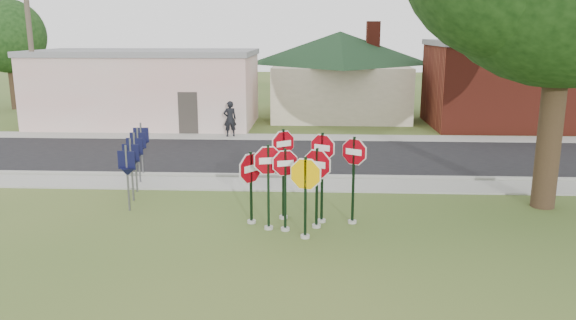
{
  "coord_description": "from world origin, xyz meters",
  "views": [
    {
      "loc": [
        0.52,
        -13.27,
        5.27
      ],
      "look_at": [
        -0.23,
        2.0,
        1.72
      ],
      "focal_mm": 35.0,
      "sensor_mm": 36.0,
      "label": 1
    }
  ],
  "objects_px": {
    "pedestrian": "(230,119)",
    "utility_pole_near": "(30,36)",
    "stop_sign_yellow": "(305,187)",
    "stop_sign_center": "(285,180)",
    "stop_sign_left": "(268,175)"
  },
  "relations": [
    {
      "from": "stop_sign_center",
      "to": "pedestrian",
      "type": "xyz_separation_m",
      "value": [
        -3.48,
        13.29,
        -0.46
      ]
    },
    {
      "from": "stop_sign_yellow",
      "to": "pedestrian",
      "type": "distance_m",
      "value": 14.4
    },
    {
      "from": "stop_sign_center",
      "to": "pedestrian",
      "type": "distance_m",
      "value": 13.74
    },
    {
      "from": "stop_sign_yellow",
      "to": "pedestrian",
      "type": "xyz_separation_m",
      "value": [
        -4.03,
        13.82,
        -0.43
      ]
    },
    {
      "from": "stop_sign_left",
      "to": "pedestrian",
      "type": "xyz_separation_m",
      "value": [
        -3.03,
        13.2,
        -0.56
      ]
    },
    {
      "from": "utility_pole_near",
      "to": "stop_sign_left",
      "type": "bearing_deg",
      "value": -46.68
    },
    {
      "from": "stop_sign_left",
      "to": "utility_pole_near",
      "type": "xyz_separation_m",
      "value": [
        -13.29,
        14.1,
        3.46
      ]
    },
    {
      "from": "stop_sign_yellow",
      "to": "pedestrian",
      "type": "bearing_deg",
      "value": 106.26
    },
    {
      "from": "stop_sign_center",
      "to": "stop_sign_left",
      "type": "relative_size",
      "value": 0.96
    },
    {
      "from": "stop_sign_center",
      "to": "stop_sign_yellow",
      "type": "bearing_deg",
      "value": -44.15
    },
    {
      "from": "stop_sign_yellow",
      "to": "stop_sign_left",
      "type": "xyz_separation_m",
      "value": [
        -1.0,
        0.61,
        0.13
      ]
    },
    {
      "from": "stop_sign_center",
      "to": "stop_sign_left",
      "type": "distance_m",
      "value": 0.47
    },
    {
      "from": "stop_sign_yellow",
      "to": "stop_sign_left",
      "type": "relative_size",
      "value": 0.93
    },
    {
      "from": "pedestrian",
      "to": "utility_pole_near",
      "type": "bearing_deg",
      "value": -24.65
    },
    {
      "from": "stop_sign_center",
      "to": "stop_sign_left",
      "type": "xyz_separation_m",
      "value": [
        -0.45,
        0.08,
        0.09
      ]
    }
  ]
}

